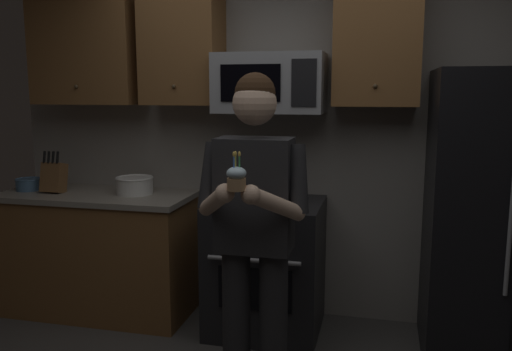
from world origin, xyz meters
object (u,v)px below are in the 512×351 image
at_px(person, 254,225).
at_px(cupcake, 236,178).
at_px(microwave, 270,83).
at_px(knife_block, 54,177).
at_px(bowl_large_white, 135,185).
at_px(refrigerator, 504,218).
at_px(bowl_small_colored, 29,184).
at_px(oven_range, 266,266).

bearing_deg(person, cupcake, -90.00).
distance_m(microwave, knife_block, 1.76).
height_order(microwave, bowl_large_white, microwave).
distance_m(refrigerator, bowl_large_white, 2.50).
bearing_deg(bowl_large_white, microwave, 3.95).
height_order(refrigerator, cupcake, refrigerator).
distance_m(bowl_small_colored, cupcake, 2.37).
bearing_deg(refrigerator, microwave, 173.97).
bearing_deg(knife_block, microwave, 5.26).
bearing_deg(cupcake, knife_block, 145.51).
height_order(oven_range, bowl_large_white, bowl_large_white).
bearing_deg(bowl_small_colored, oven_range, 0.02).
xyz_separation_m(refrigerator, cupcake, (-1.36, -1.19, 0.39)).
relative_size(refrigerator, bowl_small_colored, 9.24).
relative_size(person, cupcake, 10.13).
bearing_deg(bowl_large_white, knife_block, -172.63).
distance_m(microwave, refrigerator, 1.72).
bearing_deg(microwave, refrigerator, -6.03).
relative_size(knife_block, bowl_large_white, 1.16).
bearing_deg(knife_block, refrigerator, -0.18).
bearing_deg(person, refrigerator, 32.39).
distance_m(oven_range, person, 1.06).
relative_size(oven_range, person, 0.53).
xyz_separation_m(microwave, bowl_small_colored, (-1.86, -0.12, -0.75)).
bearing_deg(cupcake, bowl_small_colored, 148.26).
xyz_separation_m(bowl_large_white, cupcake, (1.14, -1.28, 0.31)).
xyz_separation_m(oven_range, refrigerator, (1.50, -0.04, 0.44)).
bearing_deg(oven_range, person, -81.45).
bearing_deg(person, knife_block, 153.46).
distance_m(knife_block, cupcake, 2.14).
relative_size(oven_range, cupcake, 5.36).
xyz_separation_m(knife_block, cupcake, (1.75, -1.20, 0.26)).
distance_m(bowl_large_white, cupcake, 1.74).
xyz_separation_m(knife_block, person, (1.75, -0.88, -0.04)).
xyz_separation_m(oven_range, cupcake, (0.14, -1.23, 0.83)).
bearing_deg(bowl_small_colored, bowl_large_white, 3.41).
bearing_deg(bowl_large_white, person, -40.03).
height_order(bowl_large_white, person, person).
height_order(refrigerator, knife_block, refrigerator).
bearing_deg(microwave, bowl_small_colored, -176.30).
relative_size(bowl_large_white, person, 0.16).
xyz_separation_m(knife_block, bowl_large_white, (0.62, 0.08, -0.05)).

